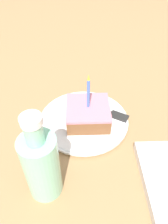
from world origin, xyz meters
TOP-DOWN VIEW (x-y plane):
  - ground_plane at (0.00, 0.00)m, footprint 2.40×2.40m
  - plate at (-0.01, 0.01)m, footprint 0.22×0.22m
  - cake_slice at (-0.02, 0.02)m, footprint 0.10×0.10m
  - fork at (-0.06, -0.02)m, footprint 0.16×0.10m
  - bottle at (0.07, 0.18)m, footprint 0.06×0.06m

SIDE VIEW (x-z plane):
  - ground_plane at x=0.00m, z-range -0.04..0.00m
  - plate at x=-0.01m, z-range 0.00..0.02m
  - fork at x=-0.06m, z-range 0.01..0.02m
  - cake_slice at x=-0.02m, z-range -0.03..0.10m
  - bottle at x=0.07m, z-range -0.02..0.17m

